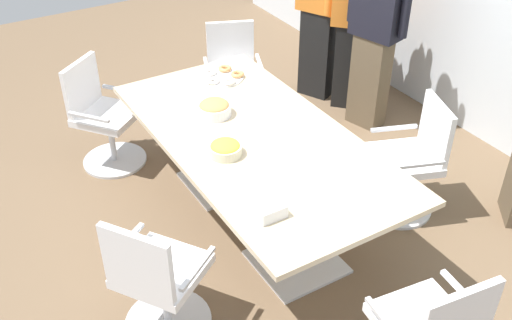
% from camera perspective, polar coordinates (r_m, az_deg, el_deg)
% --- Properties ---
extents(ground_plane, '(10.00, 10.00, 0.01)m').
position_cam_1_polar(ground_plane, '(4.61, 0.00, -5.67)').
color(ground_plane, brown).
extents(conference_table, '(2.40, 1.20, 0.75)m').
position_cam_1_polar(conference_table, '(4.23, 0.00, 0.84)').
color(conference_table, '#CCB793').
rests_on(conference_table, ground).
extents(office_chair_0, '(0.70, 0.70, 0.91)m').
position_cam_1_polar(office_chair_0, '(4.62, 14.40, -0.41)').
color(office_chair_0, silver).
rests_on(office_chair_0, ground).
extents(office_chair_1, '(0.71, 0.71, 0.91)m').
position_cam_1_polar(office_chair_1, '(5.66, -2.21, 7.67)').
color(office_chair_1, silver).
rests_on(office_chair_1, ground).
extents(office_chair_2, '(0.76, 0.76, 0.91)m').
position_cam_1_polar(office_chair_2, '(5.17, -14.30, 3.70)').
color(office_chair_2, silver).
rests_on(office_chair_2, ground).
extents(office_chair_3, '(0.75, 0.75, 0.91)m').
position_cam_1_polar(office_chair_3, '(3.61, -9.29, -11.45)').
color(office_chair_3, silver).
rests_on(office_chair_3, ground).
extents(person_standing_0, '(0.59, 0.39, 1.86)m').
position_cam_1_polar(person_standing_0, '(5.91, 6.19, 14.78)').
color(person_standing_0, black).
rests_on(person_standing_0, ground).
extents(person_standing_1, '(0.50, 0.47, 1.77)m').
position_cam_1_polar(person_standing_1, '(5.75, 9.52, 13.31)').
color(person_standing_1, black).
rests_on(person_standing_1, ground).
extents(person_standing_2, '(0.61, 0.33, 1.84)m').
position_cam_1_polar(person_standing_2, '(5.43, 11.33, 12.34)').
color(person_standing_2, brown).
rests_on(person_standing_2, ground).
extents(snack_bowl_cookies, '(0.25, 0.25, 0.12)m').
position_cam_1_polar(snack_bowl_cookies, '(4.39, -3.98, 4.94)').
color(snack_bowl_cookies, white).
rests_on(snack_bowl_cookies, conference_table).
extents(snack_bowl_chips_yellow, '(0.22, 0.22, 0.10)m').
position_cam_1_polar(snack_bowl_chips_yellow, '(3.95, -2.94, 1.12)').
color(snack_bowl_chips_yellow, beige).
rests_on(snack_bowl_chips_yellow, conference_table).
extents(donut_platter, '(0.34, 0.34, 0.04)m').
position_cam_1_polar(donut_platter, '(4.92, -3.18, 7.93)').
color(donut_platter, white).
rests_on(donut_platter, conference_table).
extents(napkin_pile, '(0.17, 0.17, 0.08)m').
position_cam_1_polar(napkin_pile, '(3.46, 1.15, -4.64)').
color(napkin_pile, white).
rests_on(napkin_pile, conference_table).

